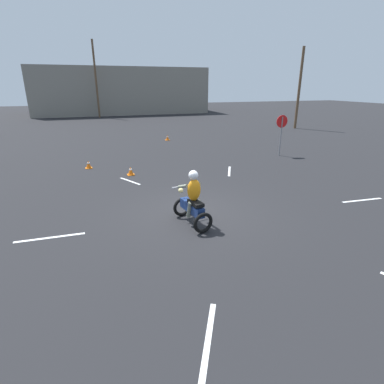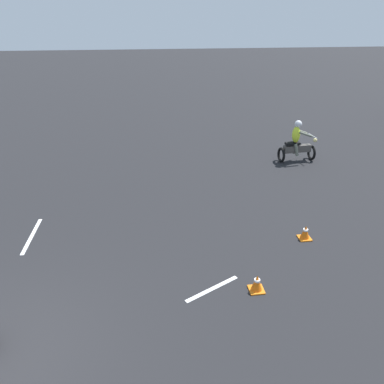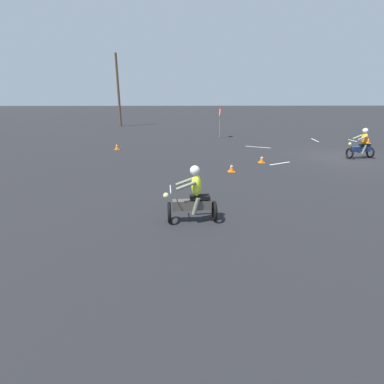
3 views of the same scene
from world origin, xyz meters
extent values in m
plane|color=black|center=(0.00, 0.00, 0.00)|extent=(120.00, 120.00, 0.00)
torus|color=black|center=(-0.36, -0.03, 0.30)|extent=(0.61, 0.20, 0.60)
torus|color=black|center=(-0.15, -1.31, 0.30)|extent=(0.61, 0.20, 0.60)
cube|color=navy|center=(-0.26, -0.67, 0.52)|extent=(0.42, 1.12, 0.28)
cube|color=black|center=(-0.22, -0.89, 0.74)|extent=(0.35, 0.60, 0.10)
cylinder|color=silver|center=(-0.35, -0.08, 1.00)|extent=(0.70, 0.15, 0.04)
sphere|color=#F2E08C|center=(-0.38, 0.05, 0.82)|extent=(0.18, 0.18, 0.16)
ellipsoid|color=orange|center=(-0.24, -0.79, 1.10)|extent=(0.44, 0.34, 0.64)
cylinder|color=slate|center=(-0.09, -0.46, 1.15)|extent=(0.18, 0.55, 0.27)
cylinder|color=slate|center=(-0.48, -0.52, 1.15)|extent=(0.18, 0.55, 0.27)
cylinder|color=slate|center=(-0.10, -0.74, 0.52)|extent=(0.16, 0.26, 0.51)
cylinder|color=slate|center=(-0.38, -0.79, 0.52)|extent=(0.16, 0.26, 0.51)
sphere|color=white|center=(-0.24, -0.75, 1.52)|extent=(0.32, 0.32, 0.28)
torus|color=black|center=(-8.64, 9.51, 0.30)|extent=(0.61, 0.14, 0.60)
torus|color=black|center=(-8.55, 8.21, 0.30)|extent=(0.61, 0.14, 0.60)
cube|color=#4C4742|center=(-8.60, 8.86, 0.52)|extent=(0.31, 1.11, 0.28)
cube|color=black|center=(-8.58, 8.64, 0.74)|extent=(0.30, 0.58, 0.10)
cylinder|color=silver|center=(-8.64, 9.46, 1.00)|extent=(0.70, 0.08, 0.04)
sphere|color=#F2E08C|center=(-8.65, 9.59, 0.82)|extent=(0.17, 0.17, 0.16)
ellipsoid|color=#D8F233|center=(-8.59, 8.74, 1.10)|extent=(0.42, 0.31, 0.64)
cylinder|color=slate|center=(-8.41, 9.05, 1.15)|extent=(0.13, 0.55, 0.27)
cylinder|color=slate|center=(-8.81, 9.02, 1.15)|extent=(0.13, 0.55, 0.27)
cylinder|color=slate|center=(-8.45, 8.77, 0.52)|extent=(0.14, 0.25, 0.51)
cylinder|color=slate|center=(-8.73, 8.75, 0.52)|extent=(0.14, 0.25, 0.51)
sphere|color=silver|center=(-8.59, 8.78, 1.52)|extent=(0.30, 0.30, 0.28)
cylinder|color=slate|center=(7.48, 6.34, 1.10)|extent=(0.07, 0.07, 2.20)
cylinder|color=red|center=(7.48, 6.36, 1.95)|extent=(0.70, 0.03, 0.70)
cylinder|color=white|center=(7.48, 6.38, 1.95)|extent=(0.60, 0.01, 0.60)
cube|color=orange|center=(4.58, -3.98, 0.01)|extent=(0.32, 0.32, 0.03)
cone|color=orange|center=(4.58, -3.98, 0.21)|extent=(0.24, 0.24, 0.36)
cylinder|color=white|center=(4.58, -3.98, 0.26)|extent=(0.13, 0.13, 0.05)
cube|color=orange|center=(-1.27, 5.07, 0.01)|extent=(0.32, 0.32, 0.03)
cone|color=orange|center=(-1.27, 5.07, 0.21)|extent=(0.24, 0.24, 0.36)
cylinder|color=white|center=(-1.27, 5.07, 0.26)|extent=(0.13, 0.13, 0.05)
cube|color=orange|center=(-3.08, 6.91, 0.01)|extent=(0.32, 0.32, 0.03)
cone|color=orange|center=(-3.08, 6.91, 0.21)|extent=(0.24, 0.24, 0.36)
cylinder|color=white|center=(-3.08, 6.91, 0.26)|extent=(0.13, 0.13, 0.05)
cube|color=orange|center=(2.59, 13.44, 0.01)|extent=(0.32, 0.32, 0.03)
cone|color=orange|center=(2.59, 13.44, 0.21)|extent=(0.24, 0.24, 0.35)
cylinder|color=white|center=(2.59, 13.44, 0.26)|extent=(0.13, 0.13, 0.05)
cube|color=silver|center=(6.12, -0.81, 0.00)|extent=(1.64, 0.22, 0.01)
cube|color=silver|center=(3.28, 4.20, 0.00)|extent=(0.85, 1.57, 0.01)
cube|color=silver|center=(-1.43, 4.14, 0.00)|extent=(0.74, 1.27, 0.01)
cylinder|color=brown|center=(15.68, 15.88, 3.55)|extent=(0.24, 0.24, 7.09)
camera|label=1|loc=(-2.84, -8.29, 3.88)|focal=28.00mm
camera|label=2|loc=(4.82, 2.86, 5.39)|focal=35.00mm
camera|label=3|loc=(-16.53, 9.01, 3.60)|focal=28.00mm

